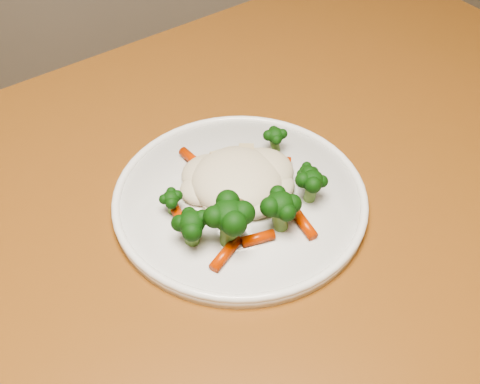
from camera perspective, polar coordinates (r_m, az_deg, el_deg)
The scene contains 3 objects.
dining_table at distance 0.76m, azimuth -0.11°, elevation -8.19°, with size 1.52×1.29×0.75m.
plate at distance 0.71m, azimuth 0.00°, elevation -0.76°, with size 0.30×0.30×0.01m, color white.
meal at distance 0.68m, azimuth 0.02°, elevation 0.22°, with size 0.20×0.20×0.05m.
Camera 1 is at (-0.08, -0.32, 1.27)m, focal length 45.00 mm.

